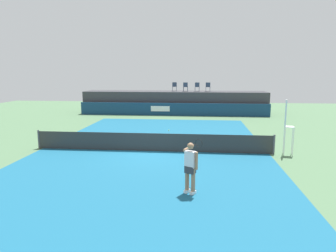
{
  "coord_description": "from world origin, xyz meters",
  "views": [
    {
      "loc": [
        2.38,
        -15.62,
        4.09
      ],
      "look_at": [
        0.64,
        2.0,
        1.0
      ],
      "focal_mm": 33.12,
      "sensor_mm": 36.0,
      "label": 1
    }
  ],
  "objects_px": {
    "spectator_chair_right": "(208,87)",
    "tennis_player": "(191,166)",
    "spectator_chair_left": "(185,86)",
    "spectator_chair_far_left": "(175,86)",
    "spectator_chair_center": "(197,86)",
    "umpire_chair": "(287,123)",
    "tennis_ball": "(169,130)",
    "net_post_far": "(274,144)",
    "net_post_near": "(39,139)"
  },
  "relations": [
    {
      "from": "spectator_chair_center",
      "to": "net_post_far",
      "type": "distance_m",
      "value": 15.78
    },
    {
      "from": "spectator_chair_right",
      "to": "umpire_chair",
      "type": "height_order",
      "value": "spectator_chair_right"
    },
    {
      "from": "umpire_chair",
      "to": "tennis_ball",
      "type": "xyz_separation_m",
      "value": [
        -6.46,
        5.79,
        -1.55
      ]
    },
    {
      "from": "spectator_chair_far_left",
      "to": "umpire_chair",
      "type": "relative_size",
      "value": 0.32
    },
    {
      "from": "spectator_chair_far_left",
      "to": "spectator_chair_center",
      "type": "distance_m",
      "value": 2.29
    },
    {
      "from": "spectator_chair_center",
      "to": "umpire_chair",
      "type": "xyz_separation_m",
      "value": [
        4.56,
        -15.1,
        -1.11
      ]
    },
    {
      "from": "net_post_near",
      "to": "net_post_far",
      "type": "relative_size",
      "value": 1.0
    },
    {
      "from": "spectator_chair_right",
      "to": "spectator_chair_center",
      "type": "bearing_deg",
      "value": -175.36
    },
    {
      "from": "umpire_chair",
      "to": "tennis_ball",
      "type": "height_order",
      "value": "umpire_chair"
    },
    {
      "from": "spectator_chair_far_left",
      "to": "tennis_ball",
      "type": "relative_size",
      "value": 13.06
    },
    {
      "from": "spectator_chair_center",
      "to": "umpire_chair",
      "type": "height_order",
      "value": "spectator_chair_center"
    },
    {
      "from": "spectator_chair_far_left",
      "to": "tennis_ball",
      "type": "xyz_separation_m",
      "value": [
        0.36,
        -9.69,
        -2.66
      ]
    },
    {
      "from": "spectator_chair_right",
      "to": "tennis_player",
      "type": "height_order",
      "value": "spectator_chair_right"
    },
    {
      "from": "tennis_ball",
      "to": "spectator_chair_right",
      "type": "bearing_deg",
      "value": 72.49
    },
    {
      "from": "spectator_chair_right",
      "to": "tennis_ball",
      "type": "distance_m",
      "value": 10.2
    },
    {
      "from": "spectator_chair_right",
      "to": "net_post_far",
      "type": "relative_size",
      "value": 0.89
    },
    {
      "from": "umpire_chair",
      "to": "tennis_player",
      "type": "height_order",
      "value": "umpire_chair"
    },
    {
      "from": "spectator_chair_left",
      "to": "net_post_near",
      "type": "distance_m",
      "value": 16.9
    },
    {
      "from": "spectator_chair_right",
      "to": "tennis_player",
      "type": "relative_size",
      "value": 0.5
    },
    {
      "from": "spectator_chair_far_left",
      "to": "tennis_player",
      "type": "distance_m",
      "value": 21.2
    },
    {
      "from": "spectator_chair_right",
      "to": "umpire_chair",
      "type": "bearing_deg",
      "value": -77.01
    },
    {
      "from": "spectator_chair_center",
      "to": "tennis_player",
      "type": "height_order",
      "value": "spectator_chair_center"
    },
    {
      "from": "spectator_chair_right",
      "to": "net_post_near",
      "type": "height_order",
      "value": "spectator_chair_right"
    },
    {
      "from": "spectator_chair_left",
      "to": "net_post_near",
      "type": "height_order",
      "value": "spectator_chair_left"
    },
    {
      "from": "spectator_chair_far_left",
      "to": "spectator_chair_left",
      "type": "xyz_separation_m",
      "value": [
        1.12,
        -0.4,
        0.0
      ]
    },
    {
      "from": "umpire_chair",
      "to": "net_post_near",
      "type": "xyz_separation_m",
      "value": [
        -12.98,
        -0.02,
        -1.09
      ]
    },
    {
      "from": "spectator_chair_far_left",
      "to": "net_post_far",
      "type": "bearing_deg",
      "value": -68.09
    },
    {
      "from": "spectator_chair_left",
      "to": "spectator_chair_right",
      "type": "bearing_deg",
      "value": 2.63
    },
    {
      "from": "spectator_chair_right",
      "to": "tennis_ball",
      "type": "xyz_separation_m",
      "value": [
        -2.96,
        -9.39,
        -2.66
      ]
    },
    {
      "from": "spectator_chair_far_left",
      "to": "net_post_far",
      "type": "height_order",
      "value": "spectator_chair_far_left"
    },
    {
      "from": "spectator_chair_center",
      "to": "tennis_ball",
      "type": "bearing_deg",
      "value": -101.58
    },
    {
      "from": "spectator_chair_center",
      "to": "net_post_far",
      "type": "bearing_deg",
      "value": -75.27
    },
    {
      "from": "spectator_chair_center",
      "to": "spectator_chair_right",
      "type": "bearing_deg",
      "value": 4.64
    },
    {
      "from": "spectator_chair_far_left",
      "to": "spectator_chair_left",
      "type": "bearing_deg",
      "value": -19.87
    },
    {
      "from": "spectator_chair_left",
      "to": "spectator_chair_center",
      "type": "xyz_separation_m",
      "value": [
        1.14,
        0.02,
        0.0
      ]
    },
    {
      "from": "spectator_chair_far_left",
      "to": "tennis_player",
      "type": "bearing_deg",
      "value": -84.05
    },
    {
      "from": "net_post_far",
      "to": "tennis_player",
      "type": "height_order",
      "value": "tennis_player"
    },
    {
      "from": "umpire_chair",
      "to": "spectator_chair_left",
      "type": "bearing_deg",
      "value": 110.71
    },
    {
      "from": "spectator_chair_left",
      "to": "umpire_chair",
      "type": "bearing_deg",
      "value": -69.29
    },
    {
      "from": "spectator_chair_left",
      "to": "spectator_chair_right",
      "type": "xyz_separation_m",
      "value": [
        2.2,
        0.1,
        0.0
      ]
    },
    {
      "from": "spectator_chair_far_left",
      "to": "umpire_chair",
      "type": "bearing_deg",
      "value": -66.23
    },
    {
      "from": "spectator_chair_left",
      "to": "tennis_player",
      "type": "bearing_deg",
      "value": -87.02
    },
    {
      "from": "spectator_chair_far_left",
      "to": "umpire_chair",
      "type": "height_order",
      "value": "spectator_chair_far_left"
    },
    {
      "from": "umpire_chair",
      "to": "tennis_player",
      "type": "distance_m",
      "value": 7.24
    },
    {
      "from": "spectator_chair_far_left",
      "to": "spectator_chair_left",
      "type": "distance_m",
      "value": 1.19
    },
    {
      "from": "spectator_chair_far_left",
      "to": "tennis_player",
      "type": "height_order",
      "value": "spectator_chair_far_left"
    },
    {
      "from": "spectator_chair_far_left",
      "to": "tennis_ball",
      "type": "height_order",
      "value": "spectator_chair_far_left"
    },
    {
      "from": "spectator_chair_left",
      "to": "tennis_player",
      "type": "distance_m",
      "value": 20.71
    },
    {
      "from": "tennis_player",
      "to": "tennis_ball",
      "type": "relative_size",
      "value": 26.03
    },
    {
      "from": "spectator_chair_far_left",
      "to": "spectator_chair_center",
      "type": "bearing_deg",
      "value": -9.74
    }
  ]
}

